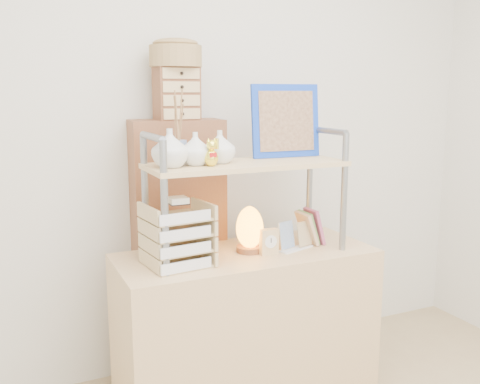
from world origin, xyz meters
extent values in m
cube|color=silver|center=(0.00, 1.70, 1.30)|extent=(3.40, 0.02, 2.60)
cube|color=tan|center=(0.00, 1.20, 0.38)|extent=(1.20, 0.50, 0.75)
cube|color=brown|center=(-0.21, 1.57, 0.68)|extent=(0.47, 0.28, 1.35)
cylinder|color=gray|center=(-0.43, 1.05, 1.02)|extent=(0.03, 0.03, 0.55)
cylinder|color=gray|center=(-0.43, 1.35, 1.02)|extent=(0.03, 0.03, 0.55)
cylinder|color=gray|center=(-0.43, 1.20, 1.30)|extent=(0.03, 0.30, 0.03)
cylinder|color=gray|center=(0.43, 1.05, 1.02)|extent=(0.03, 0.03, 0.55)
cylinder|color=gray|center=(0.43, 1.35, 1.02)|extent=(0.03, 0.03, 0.55)
cylinder|color=gray|center=(0.43, 1.20, 1.30)|extent=(0.03, 0.30, 0.03)
cube|color=tan|center=(0.00, 1.20, 1.16)|extent=(0.90, 0.34, 0.02)
imported|color=silver|center=(-0.36, 1.18, 1.25)|extent=(0.15, 0.15, 0.16)
imported|color=silver|center=(-0.24, 1.20, 1.24)|extent=(0.14, 0.14, 0.14)
imported|color=silver|center=(-0.12, 1.22, 1.24)|extent=(0.14, 0.14, 0.15)
cylinder|color=#2957B3|center=(-0.28, 1.32, 1.22)|extent=(0.07, 0.07, 0.10)
cube|color=#143DBF|center=(0.26, 1.30, 1.35)|extent=(0.35, 0.07, 0.35)
cube|color=brown|center=(0.26, 1.29, 1.35)|extent=(0.29, 0.05, 0.28)
cube|color=#B44E77|center=(0.37, 1.20, 0.83)|extent=(0.06, 0.12, 0.17)
cube|color=#74A050|center=(0.35, 1.22, 0.83)|extent=(0.07, 0.12, 0.17)
cube|color=tan|center=(0.33, 1.20, 0.83)|extent=(0.07, 0.13, 0.17)
cube|color=tan|center=(-0.34, 1.16, 0.76)|extent=(0.27, 0.25, 0.01)
cube|color=white|center=(-0.34, 1.05, 0.78)|extent=(0.23, 0.04, 0.04)
cube|color=tan|center=(-0.34, 1.16, 0.82)|extent=(0.27, 0.25, 0.01)
cube|color=white|center=(-0.34, 1.05, 0.85)|extent=(0.23, 0.04, 0.04)
cube|color=tan|center=(-0.34, 1.16, 0.89)|extent=(0.27, 0.25, 0.01)
cube|color=white|center=(-0.34, 1.05, 0.91)|extent=(0.23, 0.04, 0.04)
cube|color=tan|center=(-0.34, 1.16, 0.96)|extent=(0.27, 0.25, 0.01)
cube|color=white|center=(-0.34, 1.05, 0.98)|extent=(0.23, 0.04, 0.04)
cube|color=beige|center=(-0.34, 1.14, 1.04)|extent=(0.08, 0.08, 0.03)
cylinder|color=brown|center=(0.02, 1.20, 0.76)|extent=(0.12, 0.12, 0.03)
ellipsoid|color=orange|center=(0.02, 1.20, 0.87)|extent=(0.14, 0.13, 0.19)
cube|color=tan|center=(0.08, 1.13, 0.81)|extent=(0.08, 0.04, 0.12)
cylinder|color=white|center=(0.08, 1.11, 0.81)|extent=(0.06, 0.01, 0.06)
cube|color=white|center=(0.23, 1.14, 0.75)|extent=(0.20, 0.11, 0.01)
cube|color=navy|center=(0.19, 1.15, 0.82)|extent=(0.09, 0.05, 0.13)
cube|color=#A3835D|center=(0.29, 1.16, 0.82)|extent=(0.09, 0.05, 0.12)
cube|color=brown|center=(-0.21, 1.55, 1.48)|extent=(0.20, 0.15, 0.25)
cube|color=tan|center=(-0.21, 1.47, 1.38)|extent=(0.18, 0.01, 0.05)
cube|color=tan|center=(-0.21, 1.47, 1.44)|extent=(0.18, 0.01, 0.05)
cube|color=tan|center=(-0.21, 1.47, 1.51)|extent=(0.18, 0.01, 0.05)
cube|color=tan|center=(-0.21, 1.47, 1.57)|extent=(0.18, 0.01, 0.05)
cylinder|color=olive|center=(-0.21, 1.55, 1.65)|extent=(0.25, 0.25, 0.10)
camera|label=1|loc=(-1.02, -0.96, 1.48)|focal=40.00mm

